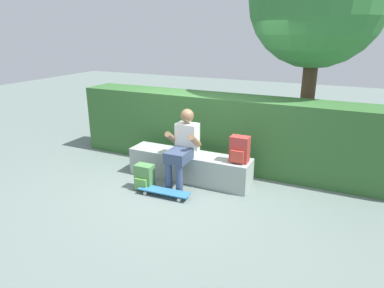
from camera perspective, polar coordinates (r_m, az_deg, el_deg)
name	(u,v)px	position (r m, az deg, el deg)	size (l,w,h in m)	color
ground_plane	(182,186)	(5.45, -1.73, -7.01)	(24.00, 24.00, 0.00)	slate
bench_main	(189,166)	(5.59, -0.47, -3.78)	(2.04, 0.45, 0.46)	#96A29C
person_skater	(183,146)	(5.26, -1.52, -0.29)	(0.49, 0.62, 1.21)	white
skateboard_near_person	(164,191)	(5.12, -4.73, -7.95)	(0.81, 0.23, 0.09)	teal
backpack_on_bench	(239,150)	(5.15, 7.97, -0.96)	(0.28, 0.23, 0.40)	#B23833
backpack_on_ground	(144,177)	(5.32, -8.00, -5.59)	(0.28, 0.23, 0.40)	#51894C
hedge_row	(234,132)	(6.06, 7.14, 1.96)	(5.97, 0.70, 1.27)	#33642F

